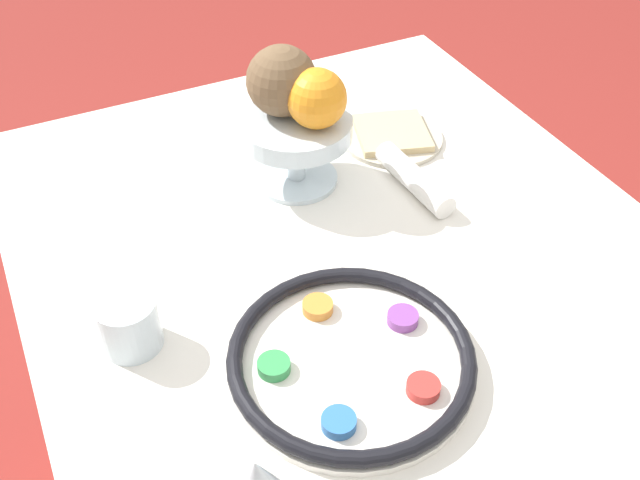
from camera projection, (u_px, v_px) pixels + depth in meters
dining_table at (361, 437)px, 1.29m from camera, size 1.20×0.91×0.77m
seder_plate at (351, 359)px, 0.91m from camera, size 0.30×0.30×0.03m
fruit_stand at (295, 136)px, 1.15m from camera, size 0.18×0.18×0.12m
orange_fruit at (317, 99)px, 1.08m from camera, size 0.09×0.09×0.09m
coconut at (282, 81)px, 1.11m from camera, size 0.11×0.11×0.11m
bread_plate at (392, 136)px, 1.29m from camera, size 0.17×0.17×0.02m
napkin_roll at (414, 179)px, 1.17m from camera, size 0.17×0.05×0.04m
cup_near at (129, 323)px, 0.92m from camera, size 0.08×0.08×0.07m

